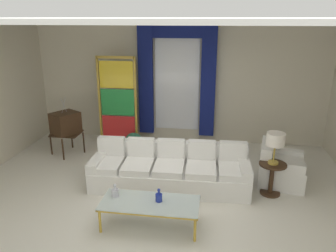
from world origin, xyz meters
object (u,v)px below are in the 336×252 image
Objects in this scene: bottle_crystal_tall at (115,192)px; couch_white_long at (170,170)px; coffee_table at (150,204)px; bottle_blue_decanter at (159,197)px; armchair_white at (279,169)px; stained_glass_divider at (118,104)px; vintage_tv at (65,124)px; table_lamp_brass at (276,141)px; round_side_table at (272,176)px; peacock_figurine at (133,143)px.

couch_white_long is at bearing 61.35° from bottle_crystal_tall.
coffee_table is 0.58m from bottle_crystal_tall.
couch_white_long is 13.90× the size of bottle_blue_decanter.
coffee_table is 1.58× the size of armchair_white.
couch_white_long is 2.08m from armchair_white.
stained_glass_divider reaches higher than coffee_table.
bottle_crystal_tall is 0.16× the size of vintage_tv.
stained_glass_divider is 3.90m from table_lamp_brass.
round_side_table is at bearing -1.92° from couch_white_long.
bottle_blue_decanter is 2.27m from table_lamp_brass.
vintage_tv is 4.61m from round_side_table.
round_side_table is 0.67m from table_lamp_brass.
bottle_blue_decanter reaches higher than peacock_figurine.
coffee_table is at bearing -160.66° from bottle_blue_decanter.
stained_glass_divider is 1.01m from peacock_figurine.
bottle_crystal_tall is at bearing -148.97° from armchair_white.
table_lamp_brass is (1.96, 1.27, 0.65)m from coffee_table.
bottle_blue_decanter is 0.35× the size of peacock_figurine.
round_side_table is (1.83, 1.23, -0.13)m from bottle_blue_decanter.
stained_glass_divider is (1.04, 0.70, 0.33)m from vintage_tv.
peacock_figurine is 1.05× the size of table_lamp_brass.
coffee_table is at bearing -141.31° from armchair_white.
stained_glass_divider is at bearing 34.05° from vintage_tv.
stained_glass_divider is at bearing 129.74° from couch_white_long.
couch_white_long is 4.96× the size of round_side_table.
coffee_table is 3.01m from peacock_figurine.
bottle_crystal_tall reaches higher than coffee_table.
bottle_blue_decanter is at bearing -68.03° from peacock_figurine.
bottle_blue_decanter is at bearing -140.34° from armchair_white.
armchair_white is 1.65× the size of table_lamp_brass.
vintage_tv is at bearing 128.41° from bottle_crystal_tall.
couch_white_long is 5.17× the size of table_lamp_brass.
table_lamp_brass is (0.00, 0.00, 0.67)m from round_side_table.
stained_glass_divider reaches higher than bottle_blue_decanter.
table_lamp_brass is at bearing 0.00° from round_side_table.
bottle_blue_decanter is 3.56m from stained_glass_divider.
bottle_blue_decanter is 0.16× the size of vintage_tv.
round_side_table is at bearing -113.64° from armchair_white.
table_lamp_brass is at bearing -29.56° from stained_glass_divider.
couch_white_long is 1.98m from table_lamp_brass.
peacock_figurine is (0.43, -0.36, -0.84)m from stained_glass_divider.
stained_glass_divider reaches higher than vintage_tv.
coffee_table is (-0.12, -1.33, 0.07)m from couch_white_long.
stained_glass_divider is (-1.55, 1.86, 0.75)m from couch_white_long.
coffee_table is at bearing -45.26° from vintage_tv.
armchair_white reaches higher than coffee_table.
round_side_table reaches higher than peacock_figurine.
table_lamp_brass reaches higher than bottle_blue_decanter.
peacock_figurine is (1.47, 0.34, -0.51)m from vintage_tv.
armchair_white is (2.04, 0.39, -0.02)m from couch_white_long.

